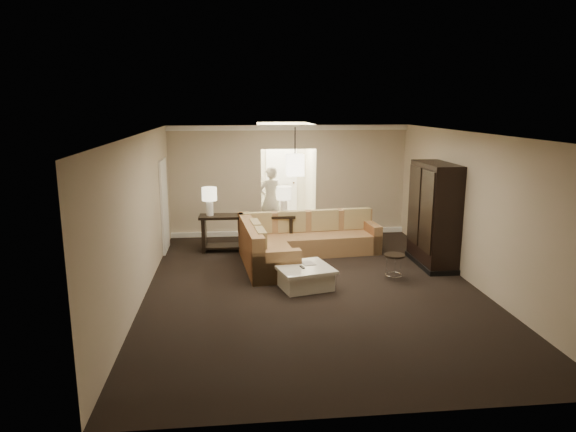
{
  "coord_description": "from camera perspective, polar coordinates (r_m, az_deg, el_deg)",
  "views": [
    {
      "loc": [
        -1.4,
        -8.84,
        3.3
      ],
      "look_at": [
        -0.32,
        1.2,
        1.1
      ],
      "focal_mm": 32.0,
      "sensor_mm": 36.0,
      "label": 1
    }
  ],
  "objects": [
    {
      "name": "wall_front",
      "position": [
        5.38,
        9.45,
        -8.52
      ],
      "size": [
        6.0,
        0.04,
        2.8
      ],
      "primitive_type": "cube",
      "color": "#C5AE95",
      "rests_on": "ground"
    },
    {
      "name": "coffee_table",
      "position": [
        9.51,
        1.75,
        -6.71
      ],
      "size": [
        1.17,
        1.17,
        0.41
      ],
      "rotation": [
        0.0,
        0.0,
        0.25
      ],
      "color": "silver",
      "rests_on": "ground"
    },
    {
      "name": "side_door",
      "position": [
        11.96,
        -13.57,
        1.13
      ],
      "size": [
        0.05,
        0.9,
        2.1
      ],
      "primitive_type": "cube",
      "color": "white",
      "rests_on": "ground"
    },
    {
      "name": "table_lamp_right",
      "position": [
        11.64,
        -0.47,
        2.25
      ],
      "size": [
        0.34,
        0.34,
        0.64
      ],
      "color": "white",
      "rests_on": "console_table"
    },
    {
      "name": "crown_molding",
      "position": [
        12.88,
        0.11,
        9.78
      ],
      "size": [
        6.0,
        0.1,
        0.12
      ],
      "primitive_type": "cube",
      "color": "white",
      "rests_on": "wall_back"
    },
    {
      "name": "ground",
      "position": [
        9.54,
        2.71,
        -7.94
      ],
      "size": [
        8.0,
        8.0,
        0.0
      ],
      "primitive_type": "plane",
      "color": "black",
      "rests_on": "ground"
    },
    {
      "name": "armoire",
      "position": [
        10.98,
        15.87,
        -0.11
      ],
      "size": [
        0.64,
        1.49,
        2.14
      ],
      "color": "black",
      "rests_on": "ground"
    },
    {
      "name": "console_table",
      "position": [
        11.77,
        -4.54,
        -1.48
      ],
      "size": [
        2.18,
        0.56,
        0.84
      ],
      "rotation": [
        0.0,
        0.0,
        -0.03
      ],
      "color": "black",
      "rests_on": "ground"
    },
    {
      "name": "baseboard",
      "position": [
        13.27,
        0.11,
        -1.82
      ],
      "size": [
        6.0,
        0.1,
        0.12
      ],
      "primitive_type": "cube",
      "color": "white",
      "rests_on": "ground"
    },
    {
      "name": "foyer",
      "position": [
        14.39,
        -0.49,
        4.33
      ],
      "size": [
        1.44,
        2.02,
        2.8
      ],
      "color": "white",
      "rests_on": "ground"
    },
    {
      "name": "wall_left",
      "position": [
        9.18,
        -16.03,
        -0.11
      ],
      "size": [
        0.04,
        8.0,
        2.8
      ],
      "primitive_type": "cube",
      "color": "#C5AE95",
      "rests_on": "ground"
    },
    {
      "name": "person",
      "position": [
        13.38,
        -1.97,
        2.23
      ],
      "size": [
        0.81,
        0.66,
        1.92
      ],
      "primitive_type": "imported",
      "rotation": [
        0.0,
        0.0,
        3.47
      ],
      "color": "#EEE4C9",
      "rests_on": "ground"
    },
    {
      "name": "pendant_light",
      "position": [
        11.7,
        0.78,
        5.71
      ],
      "size": [
        0.38,
        0.38,
        1.09
      ],
      "color": "black",
      "rests_on": "ceiling"
    },
    {
      "name": "ceiling",
      "position": [
        8.96,
        2.89,
        9.11
      ],
      "size": [
        6.0,
        8.0,
        0.02
      ],
      "primitive_type": "cube",
      "color": "white",
      "rests_on": "wall_back"
    },
    {
      "name": "wall_right",
      "position": [
        10.05,
        19.95,
        0.68
      ],
      "size": [
        0.04,
        8.0,
        2.8
      ],
      "primitive_type": "cube",
      "color": "#C5AE95",
      "rests_on": "ground"
    },
    {
      "name": "drink_table",
      "position": [
        10.06,
        11.73,
        -4.97
      ],
      "size": [
        0.4,
        0.4,
        0.5
      ],
      "rotation": [
        0.0,
        0.0,
        0.33
      ],
      "color": "black",
      "rests_on": "ground"
    },
    {
      "name": "sectional_sofa",
      "position": [
        11.14,
        0.98,
        -2.92
      ],
      "size": [
        3.19,
        2.66,
        0.93
      ],
      "rotation": [
        0.0,
        0.0,
        0.09
      ],
      "color": "brown",
      "rests_on": "ground"
    },
    {
      "name": "wall_back",
      "position": [
        13.05,
        0.09,
        3.95
      ],
      "size": [
        6.0,
        0.04,
        2.8
      ],
      "primitive_type": "cube",
      "color": "#C5AE95",
      "rests_on": "ground"
    },
    {
      "name": "table_lamp_left",
      "position": [
        11.65,
        -8.73,
        2.12
      ],
      "size": [
        0.34,
        0.34,
        0.64
      ],
      "color": "white",
      "rests_on": "console_table"
    }
  ]
}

